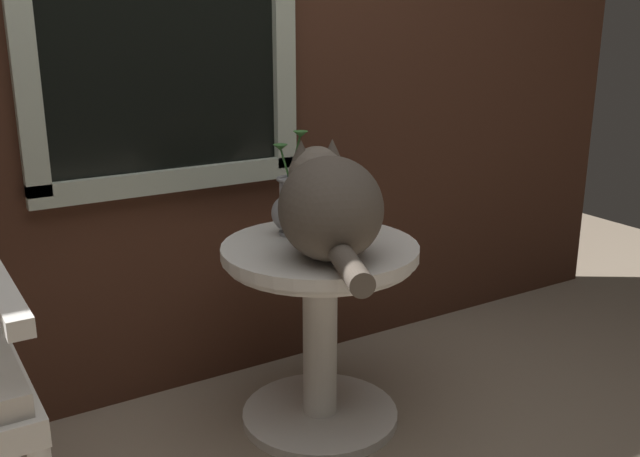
{
  "coord_description": "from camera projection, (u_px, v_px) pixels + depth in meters",
  "views": [
    {
      "loc": [
        -0.75,
        -1.46,
        1.23
      ],
      "look_at": [
        0.3,
        0.25,
        0.63
      ],
      "focal_mm": 40.58,
      "sensor_mm": 36.0,
      "label": 1
    }
  ],
  "objects": [
    {
      "name": "cat",
      "position": [
        329.0,
        204.0,
        1.97
      ],
      "size": [
        0.38,
        0.62,
        0.3
      ],
      "color": "brown",
      "rests_on": "wicker_side_table"
    },
    {
      "name": "pewter_vase_with_ivy",
      "position": [
        290.0,
        206.0,
        2.18
      ],
      "size": [
        0.11,
        0.12,
        0.32
      ],
      "color": "#99999E",
      "rests_on": "wicker_side_table"
    },
    {
      "name": "wicker_side_table",
      "position": [
        320.0,
        306.0,
        2.17
      ],
      "size": [
        0.58,
        0.58,
        0.58
      ],
      "color": "silver",
      "rests_on": "ground_plane"
    }
  ]
}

